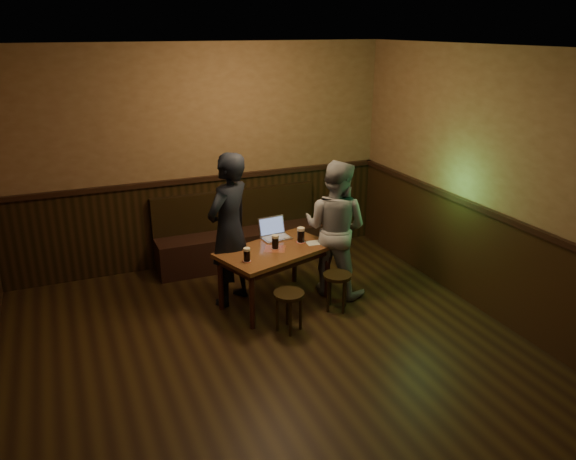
{
  "coord_description": "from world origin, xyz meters",
  "views": [
    {
      "loc": [
        -1.66,
        -3.87,
        2.97
      ],
      "look_at": [
        0.53,
        1.37,
        0.9
      ],
      "focal_mm": 35.0,
      "sensor_mm": 36.0,
      "label": 1
    }
  ],
  "objects_px": {
    "stool_left": "(289,300)",
    "laptop": "(274,232)",
    "person_suit": "(229,230)",
    "person_grey": "(335,228)",
    "bench": "(240,240)",
    "pub_table": "(275,256)",
    "pint_mid": "(275,242)",
    "pint_left": "(247,255)",
    "pint_right": "(301,235)",
    "stool_right": "(337,281)"
  },
  "relations": [
    {
      "from": "stool_right",
      "to": "person_suit",
      "type": "bearing_deg",
      "value": 147.12
    },
    {
      "from": "stool_right",
      "to": "bench",
      "type": "bearing_deg",
      "value": 108.76
    },
    {
      "from": "pint_left",
      "to": "person_grey",
      "type": "height_order",
      "value": "person_grey"
    },
    {
      "from": "bench",
      "to": "pub_table",
      "type": "distance_m",
      "value": 1.3
    },
    {
      "from": "stool_left",
      "to": "pint_left",
      "type": "relative_size",
      "value": 2.88
    },
    {
      "from": "bench",
      "to": "person_grey",
      "type": "xyz_separation_m",
      "value": [
        0.74,
        -1.27,
        0.48
      ]
    },
    {
      "from": "pint_mid",
      "to": "pub_table",
      "type": "bearing_deg",
      "value": -128.28
    },
    {
      "from": "stool_left",
      "to": "pint_right",
      "type": "distance_m",
      "value": 0.92
    },
    {
      "from": "stool_right",
      "to": "stool_left",
      "type": "bearing_deg",
      "value": -161.93
    },
    {
      "from": "stool_right",
      "to": "pint_left",
      "type": "relative_size",
      "value": 2.84
    },
    {
      "from": "pint_mid",
      "to": "person_suit",
      "type": "height_order",
      "value": "person_suit"
    },
    {
      "from": "stool_right",
      "to": "person_suit",
      "type": "height_order",
      "value": "person_suit"
    },
    {
      "from": "pint_left",
      "to": "pint_right",
      "type": "bearing_deg",
      "value": 20.94
    },
    {
      "from": "pint_left",
      "to": "pint_right",
      "type": "relative_size",
      "value": 0.85
    },
    {
      "from": "bench",
      "to": "person_suit",
      "type": "relative_size",
      "value": 1.27
    },
    {
      "from": "stool_left",
      "to": "person_suit",
      "type": "height_order",
      "value": "person_suit"
    },
    {
      "from": "bench",
      "to": "pint_mid",
      "type": "relative_size",
      "value": 13.85
    },
    {
      "from": "pint_mid",
      "to": "person_grey",
      "type": "relative_size",
      "value": 0.1
    },
    {
      "from": "pub_table",
      "to": "stool_right",
      "type": "xyz_separation_m",
      "value": [
        0.57,
        -0.4,
        -0.24
      ]
    },
    {
      "from": "stool_left",
      "to": "pint_right",
      "type": "bearing_deg",
      "value": 57.72
    },
    {
      "from": "person_suit",
      "to": "person_grey",
      "type": "height_order",
      "value": "person_suit"
    },
    {
      "from": "person_suit",
      "to": "laptop",
      "type": "bearing_deg",
      "value": 153.68
    },
    {
      "from": "laptop",
      "to": "stool_left",
      "type": "bearing_deg",
      "value": -108.17
    },
    {
      "from": "bench",
      "to": "pint_right",
      "type": "distance_m",
      "value": 1.32
    },
    {
      "from": "person_suit",
      "to": "pint_left",
      "type": "bearing_deg",
      "value": 60.54
    },
    {
      "from": "pub_table",
      "to": "pint_mid",
      "type": "height_order",
      "value": "pint_mid"
    },
    {
      "from": "bench",
      "to": "person_grey",
      "type": "bearing_deg",
      "value": -59.57
    },
    {
      "from": "stool_left",
      "to": "stool_right",
      "type": "distance_m",
      "value": 0.7
    },
    {
      "from": "pint_right",
      "to": "stool_right",
      "type": "bearing_deg",
      "value": -65.17
    },
    {
      "from": "pub_table",
      "to": "person_suit",
      "type": "distance_m",
      "value": 0.58
    },
    {
      "from": "pub_table",
      "to": "stool_left",
      "type": "xyz_separation_m",
      "value": [
        -0.09,
        -0.62,
        -0.23
      ]
    },
    {
      "from": "stool_right",
      "to": "laptop",
      "type": "xyz_separation_m",
      "value": [
        -0.45,
        0.74,
        0.38
      ]
    },
    {
      "from": "pub_table",
      "to": "person_grey",
      "type": "height_order",
      "value": "person_grey"
    },
    {
      "from": "stool_left",
      "to": "laptop",
      "type": "height_order",
      "value": "laptop"
    },
    {
      "from": "pub_table",
      "to": "stool_right",
      "type": "height_order",
      "value": "pub_table"
    },
    {
      "from": "bench",
      "to": "pint_left",
      "type": "relative_size",
      "value": 14.78
    },
    {
      "from": "stool_right",
      "to": "pint_right",
      "type": "height_order",
      "value": "pint_right"
    },
    {
      "from": "pint_right",
      "to": "person_grey",
      "type": "xyz_separation_m",
      "value": [
        0.4,
        -0.07,
        0.05
      ]
    },
    {
      "from": "pub_table",
      "to": "laptop",
      "type": "bearing_deg",
      "value": 51.39
    },
    {
      "from": "pint_left",
      "to": "person_suit",
      "type": "bearing_deg",
      "value": 95.83
    },
    {
      "from": "bench",
      "to": "pub_table",
      "type": "bearing_deg",
      "value": -90.0
    },
    {
      "from": "pint_left",
      "to": "pint_mid",
      "type": "bearing_deg",
      "value": 27.97
    },
    {
      "from": "bench",
      "to": "pint_right",
      "type": "xyz_separation_m",
      "value": [
        0.35,
        -1.2,
        0.44
      ]
    },
    {
      "from": "stool_left",
      "to": "pint_mid",
      "type": "xyz_separation_m",
      "value": [
        0.1,
        0.63,
        0.4
      ]
    },
    {
      "from": "person_grey",
      "to": "pub_table",
      "type": "bearing_deg",
      "value": 51.39
    },
    {
      "from": "laptop",
      "to": "person_suit",
      "type": "relative_size",
      "value": 0.2
    },
    {
      "from": "pint_right",
      "to": "laptop",
      "type": "xyz_separation_m",
      "value": [
        -0.22,
        0.26,
        -0.03
      ]
    },
    {
      "from": "pint_left",
      "to": "person_grey",
      "type": "xyz_separation_m",
      "value": [
        1.14,
        0.21,
        0.06
      ]
    },
    {
      "from": "pub_table",
      "to": "stool_left",
      "type": "height_order",
      "value": "pub_table"
    },
    {
      "from": "laptop",
      "to": "person_suit",
      "type": "xyz_separation_m",
      "value": [
        -0.56,
        -0.09,
        0.14
      ]
    }
  ]
}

